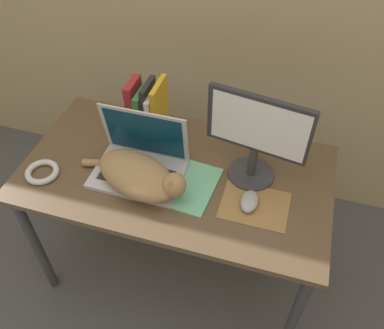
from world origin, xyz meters
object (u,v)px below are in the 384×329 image
(computer_mouse, at_px, (249,201))
(book_row, at_px, (147,107))
(external_monitor, at_px, (257,135))
(laptop, at_px, (140,162))
(cable_coil, at_px, (42,172))
(cat, at_px, (140,176))
(notepad, at_px, (194,187))

(computer_mouse, bearing_deg, book_row, 148.83)
(external_monitor, height_order, book_row, external_monitor)
(book_row, bearing_deg, laptop, -75.87)
(cable_coil, bearing_deg, laptop, 19.69)
(cat, relative_size, notepad, 1.70)
(laptop, relative_size, book_row, 1.47)
(cat, xyz_separation_m, cable_coil, (-0.41, -0.06, -0.05))
(external_monitor, height_order, computer_mouse, external_monitor)
(book_row, relative_size, notepad, 0.88)
(computer_mouse, distance_m, book_row, 0.63)
(computer_mouse, height_order, cable_coil, computer_mouse)
(laptop, relative_size, external_monitor, 0.92)
(computer_mouse, bearing_deg, external_monitor, 98.31)
(computer_mouse, distance_m, cable_coil, 0.85)
(cat, distance_m, cable_coil, 0.42)
(external_monitor, height_order, notepad, external_monitor)
(cat, relative_size, book_row, 1.93)
(cat, height_order, notepad, cat)
(laptop, bearing_deg, cat, -68.26)
(notepad, bearing_deg, external_monitor, 33.27)
(cat, relative_size, cable_coil, 3.45)
(cat, bearing_deg, laptop, 111.74)
(laptop, height_order, book_row, laptop)
(laptop, distance_m, cat, 0.09)
(book_row, xyz_separation_m, notepad, (0.31, -0.30, -0.11))
(cat, bearing_deg, book_row, 105.92)
(laptop, relative_size, cat, 0.76)
(cable_coil, bearing_deg, cat, 7.66)
(cable_coil, xyz_separation_m, notepad, (0.62, 0.11, -0.01))
(computer_mouse, bearing_deg, cable_coil, -174.15)
(laptop, height_order, cable_coil, laptop)
(computer_mouse, relative_size, book_row, 0.45)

